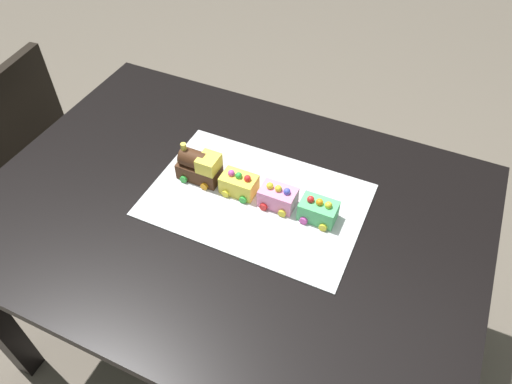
{
  "coord_description": "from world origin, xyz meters",
  "views": [
    {
      "loc": [
        0.44,
        -0.77,
        1.74
      ],
      "look_at": [
        0.06,
        0.06,
        0.77
      ],
      "focal_mm": 33.46,
      "sensor_mm": 36.0,
      "label": 1
    }
  ],
  "objects_px": {
    "chair": "(12,151)",
    "cake_car_hopper_mint_green": "(318,210)",
    "cake_car_caboose_lemon": "(240,184)",
    "cake_car_gondola_bubblegum": "(278,197)",
    "cake_locomotive": "(199,166)",
    "dining_table": "(230,231)"
  },
  "relations": [
    {
      "from": "cake_car_gondola_bubblegum",
      "to": "dining_table",
      "type": "bearing_deg",
      "value": -151.01
    },
    {
      "from": "cake_car_gondola_bubblegum",
      "to": "cake_car_hopper_mint_green",
      "type": "bearing_deg",
      "value": 0.0
    },
    {
      "from": "cake_locomotive",
      "to": "cake_car_hopper_mint_green",
      "type": "distance_m",
      "value": 0.37
    },
    {
      "from": "dining_table",
      "to": "cake_locomotive",
      "type": "xyz_separation_m",
      "value": [
        -0.13,
        0.07,
        0.16
      ]
    },
    {
      "from": "cake_car_gondola_bubblegum",
      "to": "cake_car_hopper_mint_green",
      "type": "relative_size",
      "value": 1.0
    },
    {
      "from": "chair",
      "to": "cake_car_hopper_mint_green",
      "type": "bearing_deg",
      "value": 81.86
    },
    {
      "from": "chair",
      "to": "cake_car_gondola_bubblegum",
      "type": "relative_size",
      "value": 8.6
    },
    {
      "from": "dining_table",
      "to": "cake_locomotive",
      "type": "bearing_deg",
      "value": 152.36
    },
    {
      "from": "cake_car_caboose_lemon",
      "to": "cake_car_hopper_mint_green",
      "type": "xyz_separation_m",
      "value": [
        0.24,
        0.0,
        0.0
      ]
    },
    {
      "from": "cake_locomotive",
      "to": "cake_car_gondola_bubblegum",
      "type": "bearing_deg",
      "value": 0.0
    },
    {
      "from": "cake_locomotive",
      "to": "cake_car_hopper_mint_green",
      "type": "bearing_deg",
      "value": 0.0
    },
    {
      "from": "chair",
      "to": "cake_car_gondola_bubblegum",
      "type": "xyz_separation_m",
      "value": [
        1.15,
        -0.04,
        0.3
      ]
    },
    {
      "from": "chair",
      "to": "cake_car_caboose_lemon",
      "type": "distance_m",
      "value": 1.08
    },
    {
      "from": "cake_locomotive",
      "to": "cake_car_hopper_mint_green",
      "type": "relative_size",
      "value": 1.4
    },
    {
      "from": "chair",
      "to": "cake_car_caboose_lemon",
      "type": "height_order",
      "value": "chair"
    },
    {
      "from": "chair",
      "to": "cake_car_gondola_bubblegum",
      "type": "bearing_deg",
      "value": 81.68
    },
    {
      "from": "dining_table",
      "to": "chair",
      "type": "relative_size",
      "value": 1.63
    },
    {
      "from": "dining_table",
      "to": "cake_car_caboose_lemon",
      "type": "relative_size",
      "value": 14.0
    },
    {
      "from": "cake_locomotive",
      "to": "cake_car_hopper_mint_green",
      "type": "height_order",
      "value": "cake_locomotive"
    },
    {
      "from": "dining_table",
      "to": "cake_car_hopper_mint_green",
      "type": "bearing_deg",
      "value": 15.61
    },
    {
      "from": "dining_table",
      "to": "cake_car_gondola_bubblegum",
      "type": "relative_size",
      "value": 14.0
    },
    {
      "from": "cake_car_hopper_mint_green",
      "to": "cake_locomotive",
      "type": "bearing_deg",
      "value": -180.0
    }
  ]
}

